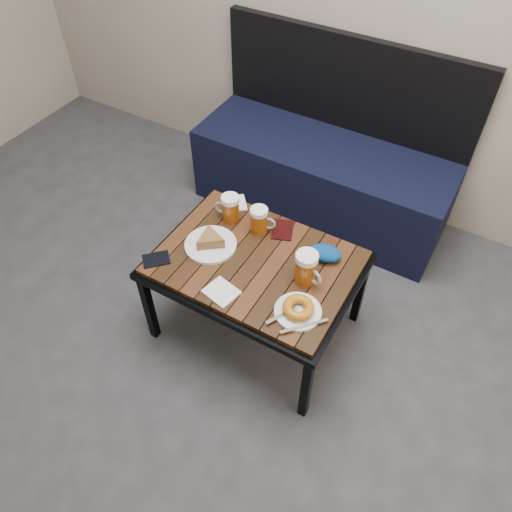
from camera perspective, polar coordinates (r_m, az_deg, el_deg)
The scene contains 13 objects.
ground at distance 2.24m, azimuth -17.53°, elevation -20.42°, with size 4.00×4.00×0.00m, color #2D2D30.
bench at distance 2.84m, azimuth 7.72°, elevation 9.63°, with size 1.40×0.50×0.95m.
cafe_table at distance 2.09m, azimuth 0.00°, elevation -1.33°, with size 0.84×0.62×0.47m.
beer_mug_left at distance 2.19m, azimuth -2.99°, elevation 5.51°, with size 0.12×0.08×0.13m.
beer_mug_centre at distance 2.14m, azimuth 0.40°, elevation 4.13°, with size 0.12×0.09×0.12m.
beer_mug_right at distance 1.95m, azimuth 5.78°, elevation -1.35°, with size 0.14×0.11×0.14m.
plate_pie at distance 2.11m, azimuth -5.24°, elevation 1.62°, with size 0.22×0.22×0.06m.
plate_bagel at distance 1.88m, azimuth 4.82°, elevation -6.10°, with size 0.21×0.22×0.05m.
napkin_left at distance 2.31m, azimuth -2.53°, elevation 6.02°, with size 0.15×0.15×0.01m.
napkin_right at distance 1.95m, azimuth -3.99°, elevation -4.12°, with size 0.14×0.13×0.01m.
passport_navy at distance 2.10m, azimuth -11.35°, elevation -0.37°, with size 0.08×0.11×0.01m, color black.
passport_burgundy at distance 2.18m, azimuth 3.05°, elevation 3.01°, with size 0.09×0.12×0.01m, color black.
knit_pouch at distance 2.07m, azimuth 7.90°, elevation 0.34°, with size 0.14×0.09×0.06m, color #051489.
Camera 1 is at (0.93, -0.35, 2.01)m, focal length 35.00 mm.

